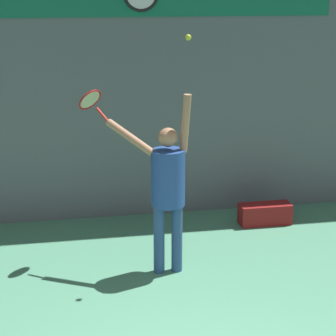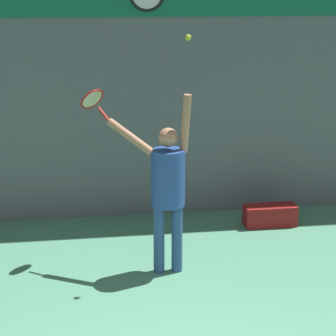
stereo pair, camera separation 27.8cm
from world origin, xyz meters
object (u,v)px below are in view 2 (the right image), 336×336
Objects in this scene: tennis_racket at (93,100)px; tennis_ball at (188,37)px; equipment_bag at (270,215)px; water_bottle at (268,216)px; tennis_player at (167,183)px.

tennis_racket is 1.45m from tennis_ball.
equipment_bag is (1.45, 1.32, -2.62)m from tennis_ball.
tennis_ball is at bearing -136.41° from water_bottle.
tennis_racket is at bearing -165.20° from equipment_bag.
tennis_racket is 3.16m from equipment_bag.
tennis_player is at bearing -36.51° from tennis_racket.
tennis_player is 8.21× the size of water_bottle.
water_bottle is (1.66, 1.30, -0.99)m from tennis_player.
tennis_ball reaches higher than water_bottle.
tennis_racket is 0.59× the size of equipment_bag.
tennis_player is 2.33m from water_bottle.
tennis_ball is 3.27m from equipment_bag.
tennis_ball reaches higher than tennis_racket.
tennis_racket is 3.18m from water_bottle.
tennis_ball is (0.22, -0.07, 1.66)m from tennis_player.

